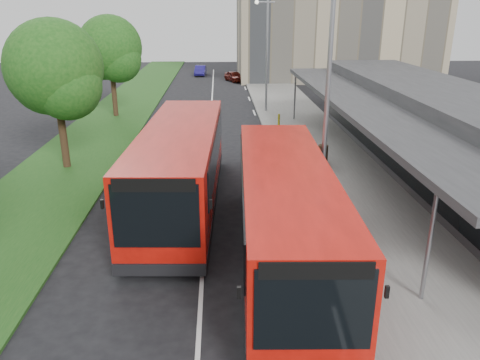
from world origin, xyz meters
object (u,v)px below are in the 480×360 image
object	(u,v)px
bus_second	(181,167)
bollard	(279,121)
tree_far	(110,52)
litter_bin	(323,154)
car_near	(234,76)
car_far	(200,70)
lamp_post_far	(266,49)
bus_main	(285,214)
tree_mid	(55,74)
lamp_post_near	(325,96)

from	to	relation	value
bus_second	bollard	world-z (taller)	bus_second
tree_far	litter_bin	xyz separation A→B (m)	(12.79, -12.14, -4.04)
car_near	car_far	bearing A→B (deg)	104.64
tree_far	litter_bin	bearing A→B (deg)	-43.51
lamp_post_far	bus_main	xyz separation A→B (m)	(-1.58, -22.58, -3.14)
car_far	tree_far	bearing A→B (deg)	-100.03
tree_mid	car_far	world-z (taller)	tree_mid
tree_far	lamp_post_far	distance (m)	11.17
lamp_post_near	bollard	bearing A→B (deg)	88.42
tree_mid	bus_second	xyz separation A→B (m)	(6.08, -5.10, -2.96)
tree_mid	car_far	distance (m)	35.86
tree_mid	bollard	world-z (taller)	tree_mid
litter_bin	tree_far	bearing A→B (deg)	136.49
bus_main	bus_second	world-z (taller)	bus_second
litter_bin	lamp_post_far	bearing A→B (deg)	97.25
tree_mid	litter_bin	bearing A→B (deg)	-0.65
litter_bin	car_far	size ratio (longest dim) A/B	0.25
litter_bin	bollard	world-z (taller)	litter_bin
bus_second	tree_far	bearing A→B (deg)	112.30
bus_main	bollard	size ratio (longest dim) A/B	12.82
bollard	bus_second	bearing A→B (deg)	-113.24
lamp_post_near	litter_bin	bearing A→B (deg)	76.44
tree_mid	bollard	xyz separation A→B (m)	(11.53, 7.59, -4.03)
car_near	tree_far	bearing A→B (deg)	-139.10
lamp_post_near	car_far	distance (m)	42.84
lamp_post_far	car_near	size ratio (longest dim) A/B	2.39
tree_far	lamp_post_near	world-z (taller)	lamp_post_near
tree_far	lamp_post_near	bearing A→B (deg)	-59.71
lamp_post_near	bollard	world-z (taller)	lamp_post_near
tree_mid	lamp_post_near	size ratio (longest dim) A/B	0.89
tree_mid	bus_main	distance (m)	13.90
bus_main	car_near	world-z (taller)	bus_main
lamp_post_near	bus_second	size ratio (longest dim) A/B	0.70
bus_second	car_far	world-z (taller)	bus_second
lamp_post_near	tree_mid	bearing A→B (deg)	147.64
tree_mid	litter_bin	world-z (taller)	tree_mid
bus_second	car_near	world-z (taller)	bus_second
lamp_post_near	car_near	distance (m)	37.13
tree_mid	car_far	bearing A→B (deg)	81.17
tree_mid	car_near	size ratio (longest dim) A/B	2.14
bus_main	bollard	xyz separation A→B (m)	(1.98, 17.22, -1.00)
bus_main	litter_bin	size ratio (longest dim) A/B	12.24
bus_second	bollard	xyz separation A→B (m)	(5.45, 12.69, -1.07)
tree_far	bus_main	distance (m)	23.84
tree_far	bollard	xyz separation A→B (m)	(11.53, -4.41, -4.06)
lamp_post_near	litter_bin	xyz separation A→B (m)	(1.67, 6.91, -4.12)
lamp_post_near	bus_main	world-z (taller)	lamp_post_near
lamp_post_near	car_near	bearing A→B (deg)	92.71
lamp_post_far	bus_main	size ratio (longest dim) A/B	0.73
bus_main	bollard	distance (m)	17.37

